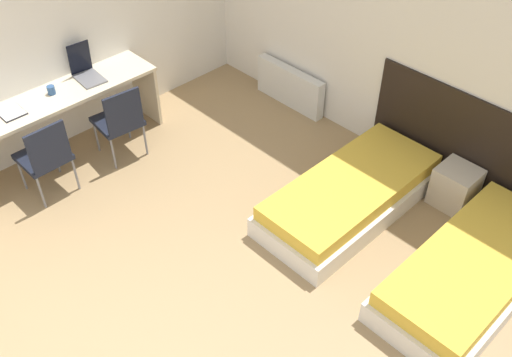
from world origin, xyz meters
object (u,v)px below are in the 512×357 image
Objects in this scene: chair_near_notebook at (45,155)px; laptop at (86,71)px; nightstand at (455,187)px; bed_near_window at (351,195)px; chair_near_laptop at (120,119)px; bed_near_door at (473,271)px.

chair_near_notebook is 1.06m from laptop.
laptop reaches higher than chair_near_notebook.
laptop is (-3.42, -1.91, 0.63)m from nightstand.
nightstand is at bearing 33.42° from laptop.
bed_near_window is 2.52m from chair_near_laptop.
bed_near_window is 2.24× the size of chair_near_laptop.
laptop is (-4.08, -1.11, 0.66)m from bed_near_door.
chair_near_notebook is (-2.24, -1.96, 0.31)m from bed_near_window.
nightstand is 0.49× the size of chair_near_notebook.
bed_near_door is 2.24× the size of chair_near_notebook.
bed_near_door is 5.29× the size of laptop.
nightstand is at bearing 42.54° from chair_near_notebook.
laptop reaches higher than chair_near_laptop.
nightstand reaches higher than bed_near_window.
bed_near_door is at bearing 0.00° from bed_near_window.
bed_near_door is 3.74m from chair_near_laptop.
nightstand is 0.49× the size of chair_near_laptop.
chair_near_laptop is 1.00× the size of chair_near_notebook.
laptop is at bearing -150.85° from nightstand.
bed_near_door is at bearing 19.50° from laptop.
chair_near_notebook is at bearing -138.75° from bed_near_window.
bed_near_window is at bearing 40.19° from chair_near_notebook.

